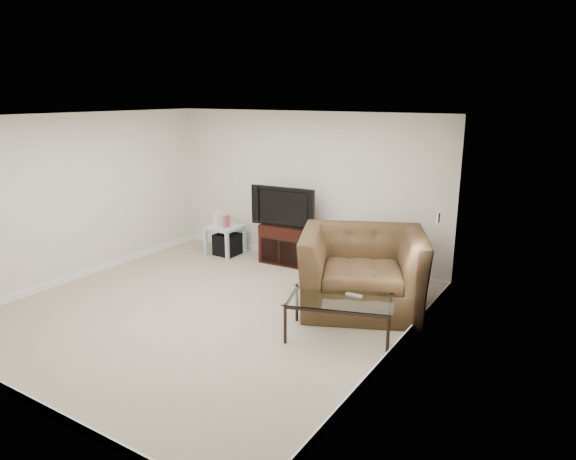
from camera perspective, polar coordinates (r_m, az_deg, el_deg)
The scene contains 18 objects.
floor at distance 6.91m, azimuth -8.94°, elevation -8.84°, with size 5.00×5.00×0.00m, color tan.
ceiling at distance 6.34m, azimuth -9.87°, elevation 12.32°, with size 5.00×5.00×0.00m, color white.
wall_back at distance 8.50m, azimuth 1.81°, elevation 4.65°, with size 5.00×0.02×2.50m, color silver.
wall_left at distance 8.35m, azimuth -22.40°, elevation 3.34°, with size 0.02×5.00×2.50m, color silver.
wall_right at distance 5.25m, azimuth 11.60°, elevation -2.14°, with size 0.02×5.00×2.50m, color silver.
plate_back at distance 9.27m, azimuth -5.75°, elevation 5.44°, with size 0.12×0.02×0.12m, color white.
plate_right_switch at distance 6.73m, azimuth 16.37°, elevation 1.31°, with size 0.02×0.09×0.13m, color white.
plate_right_outlet at distance 6.74m, azimuth 15.06°, elevation -7.08°, with size 0.02×0.08×0.12m, color white.
tv_stand at distance 8.64m, azimuth -0.15°, elevation -1.47°, with size 0.79×0.55×0.66m, color black, non-canonical shape.
dvd_player at distance 8.54m, azimuth -0.29°, elevation -0.13°, with size 0.48×0.33×0.07m, color black.
television at distance 8.45m, azimuth -0.26°, elevation 2.75°, with size 1.06×0.21×0.65m, color black.
side_table at distance 9.12m, azimuth -7.01°, elevation -1.15°, with size 0.54×0.54×0.52m, color #A8BECC, non-canonical shape.
subwoofer at distance 9.14m, azimuth -6.75°, elevation -1.60°, with size 0.38×0.38×0.38m, color black.
game_console at distance 9.09m, azimuth -7.80°, elevation 1.22°, with size 0.05×0.17×0.24m, color white.
game_case at distance 8.97m, azimuth -6.85°, elevation 0.97°, with size 0.05×0.15×0.20m, color #CC4C4C.
recliner at distance 6.78m, azimuth 8.31°, elevation -3.01°, with size 1.59×1.03×1.39m, color brown.
coffee_table at distance 6.08m, azimuth 5.72°, elevation -9.65°, with size 1.24×0.70×0.48m, color black, non-canonical shape.
remote at distance 6.06m, azimuth 7.33°, elevation -7.18°, with size 0.19×0.05×0.02m, color #B2B2B7.
Camera 1 is at (4.22, -4.73, 2.76)m, focal length 32.00 mm.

